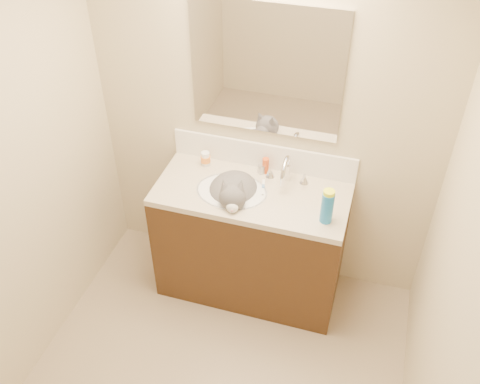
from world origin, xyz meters
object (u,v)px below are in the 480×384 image
Objects in this scene: faucet at (286,172)px; silver_jar at (262,169)px; vanity_cabinet at (251,244)px; basin at (232,199)px; cat at (234,194)px; pill_bottle at (206,159)px; spray_can at (327,208)px; amber_bottle at (266,166)px.

faucet is 0.19m from silver_jar.
vanity_cabinet is 0.40m from basin.
cat is at bearing -116.79° from silver_jar.
vanity_cabinet is at bearing -1.13° from cat.
cat is 4.87× the size of pill_bottle.
silver_jar reaches higher than vanity_cabinet.
cat is (0.01, 0.00, 0.05)m from basin.
faucet is at bearing 137.99° from spray_can.
spray_can is at bearing -42.01° from faucet.
amber_bottle is at bearing 153.53° from faucet.
faucet reaches higher than pill_bottle.
faucet is at bearing 13.99° from cat.
cat is 2.40× the size of spray_can.
basin is 2.29× the size of spray_can.
faucet is at bearing -26.47° from amber_bottle.
vanity_cabinet is at bearing 164.55° from spray_can.
basin is at bearing -122.04° from amber_bottle.
silver_jar is 0.31× the size of spray_can.
spray_can reaches higher than pill_bottle.
pill_bottle is 0.37m from silver_jar.
amber_bottle is at bearing 43.94° from cat.
amber_bottle is (0.02, 0.01, 0.02)m from silver_jar.
cat is 0.61m from spray_can.
vanity_cabinet is at bearing -142.71° from faucet.
pill_bottle is (-0.54, 0.04, -0.04)m from faucet.
amber_bottle is (-0.15, 0.07, -0.03)m from faucet.
vanity_cabinet is 19.61× the size of silver_jar.
amber_bottle is (0.39, 0.03, 0.01)m from pill_bottle.
pill_bottle is 0.90m from spray_can.
pill_bottle is at bearing -176.37° from silver_jar.
silver_jar is (0.37, 0.02, -0.02)m from pill_bottle.
amber_bottle reaches higher than silver_jar.
faucet is 4.57× the size of silver_jar.
silver_jar is (0.01, 0.20, 0.48)m from vanity_cabinet.
spray_can reaches higher than amber_bottle.
basin is at bearing -40.69° from pill_bottle.
faucet is 0.55m from pill_bottle.
silver_jar is at bearing 144.54° from spray_can.
amber_bottle is at bearing 81.65° from vanity_cabinet.
pill_bottle is at bearing 139.31° from basin.
basin is 0.34m from pill_bottle.
cat is at bearing -165.25° from vanity_cabinet.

